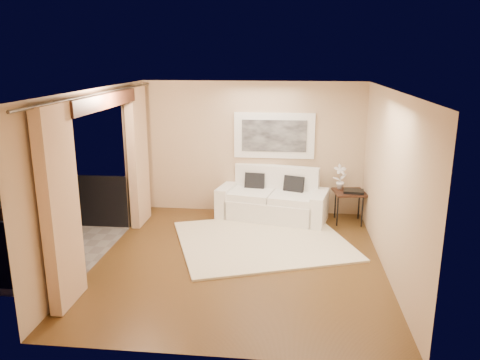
# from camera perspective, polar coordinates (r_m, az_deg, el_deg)

# --- Properties ---
(floor) EXTENTS (5.00, 5.00, 0.00)m
(floor) POSITION_cam_1_polar(r_m,az_deg,el_deg) (7.62, -0.05, -9.76)
(floor) COLOR #573A19
(floor) RESTS_ON ground
(room_shell) EXTENTS (5.00, 6.40, 5.00)m
(room_shell) POSITION_cam_1_polar(r_m,az_deg,el_deg) (7.49, -16.70, 9.23)
(room_shell) COLOR white
(room_shell) RESTS_ON ground
(balcony) EXTENTS (1.81, 2.60, 1.17)m
(balcony) POSITION_cam_1_polar(r_m,az_deg,el_deg) (8.54, -22.87, -6.93)
(balcony) COLOR #605B56
(balcony) RESTS_ON ground
(curtains) EXTENTS (0.16, 4.80, 2.64)m
(curtains) POSITION_cam_1_polar(r_m,az_deg,el_deg) (7.68, -15.91, 0.42)
(curtains) COLOR tan
(curtains) RESTS_ON ground
(artwork) EXTENTS (1.62, 0.07, 0.92)m
(artwork) POSITION_cam_1_polar(r_m,az_deg,el_deg) (9.48, 4.18, 5.41)
(artwork) COLOR white
(artwork) RESTS_ON room_shell
(rug) EXTENTS (3.52, 3.30, 0.04)m
(rug) POSITION_cam_1_polar(r_m,az_deg,el_deg) (8.35, 2.74, -7.37)
(rug) COLOR beige
(rug) RESTS_ON floor
(sofa) EXTENTS (2.27, 1.33, 1.02)m
(sofa) POSITION_cam_1_polar(r_m,az_deg,el_deg) (9.42, 4.05, -2.54)
(sofa) COLOR white
(sofa) RESTS_ON floor
(side_table) EXTENTS (0.66, 0.66, 0.63)m
(side_table) POSITION_cam_1_polar(r_m,az_deg,el_deg) (9.33, 13.17, -1.69)
(side_table) COLOR #321910
(side_table) RESTS_ON floor
(tray) EXTENTS (0.41, 0.33, 0.05)m
(tray) POSITION_cam_1_polar(r_m,az_deg,el_deg) (9.25, 13.68, -1.35)
(tray) COLOR black
(tray) RESTS_ON side_table
(orchid) EXTENTS (0.30, 0.25, 0.50)m
(orchid) POSITION_cam_1_polar(r_m,az_deg,el_deg) (9.37, 12.11, 0.38)
(orchid) COLOR white
(orchid) RESTS_ON side_table
(bistro_table) EXTENTS (0.68, 0.68, 0.72)m
(bistro_table) POSITION_cam_1_polar(r_m,az_deg,el_deg) (8.23, -24.71, -4.55)
(bistro_table) COLOR #321910
(bistro_table) RESTS_ON balcony
(balcony_chair_far) EXTENTS (0.53, 0.54, 0.99)m
(balcony_chair_far) POSITION_cam_1_polar(r_m,az_deg,el_deg) (9.31, -22.68, -2.52)
(balcony_chair_far) COLOR #321910
(balcony_chair_far) RESTS_ON balcony
(balcony_chair_near) EXTENTS (0.51, 0.51, 1.04)m
(balcony_chair_near) POSITION_cam_1_polar(r_m,az_deg,el_deg) (7.65, -26.03, -6.36)
(balcony_chair_near) COLOR #321910
(balcony_chair_near) RESTS_ON balcony
(ice_bucket) EXTENTS (0.18, 0.18, 0.20)m
(ice_bucket) POSITION_cam_1_polar(r_m,az_deg,el_deg) (8.33, -25.54, -3.09)
(ice_bucket) COLOR white
(ice_bucket) RESTS_ON bistro_table
(candle) EXTENTS (0.06, 0.06, 0.07)m
(candle) POSITION_cam_1_polar(r_m,az_deg,el_deg) (8.30, -24.32, -3.50)
(candle) COLOR red
(candle) RESTS_ON bistro_table
(vase) EXTENTS (0.04, 0.04, 0.18)m
(vase) POSITION_cam_1_polar(r_m,az_deg,el_deg) (8.02, -25.53, -3.82)
(vase) COLOR white
(vase) RESTS_ON bistro_table
(glass_a) EXTENTS (0.06, 0.06, 0.12)m
(glass_a) POSITION_cam_1_polar(r_m,az_deg,el_deg) (8.06, -24.65, -3.86)
(glass_a) COLOR silver
(glass_a) RESTS_ON bistro_table
(glass_b) EXTENTS (0.06, 0.06, 0.12)m
(glass_b) POSITION_cam_1_polar(r_m,az_deg,el_deg) (8.13, -23.81, -3.61)
(glass_b) COLOR silver
(glass_b) RESTS_ON bistro_table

